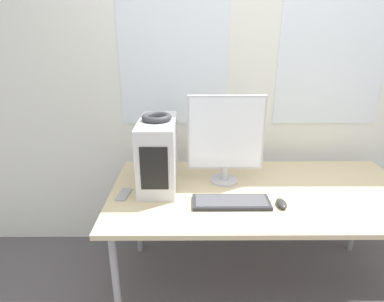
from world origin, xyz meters
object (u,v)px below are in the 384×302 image
cell_phone (124,194)px  monitor_main (226,138)px  headphones (157,117)px  keyboard (231,202)px  mouse (281,203)px  pc_tower (158,153)px

cell_phone → monitor_main: bearing=24.2°
headphones → keyboard: headphones is taller
mouse → headphones: bearing=158.6°
cell_phone → mouse: bearing=-0.3°
headphones → cell_phone: (-0.20, -0.15, -0.43)m
headphones → monitor_main: bearing=4.5°
pc_tower → cell_phone: (-0.20, -0.15, -0.20)m
keyboard → monitor_main: bearing=92.4°
keyboard → cell_phone: (-0.62, 0.10, -0.01)m
monitor_main → cell_phone: (-0.61, -0.18, -0.29)m
cell_phone → pc_tower: bearing=44.3°
headphones → keyboard: size_ratio=0.41×
pc_tower → cell_phone: bearing=-143.5°
keyboard → cell_phone: bearing=170.6°
headphones → cell_phone: headphones is taller
pc_tower → cell_phone: pc_tower is taller
monitor_main → cell_phone: bearing=-163.6°
mouse → cell_phone: (-0.90, 0.13, -0.01)m
mouse → cell_phone: mouse is taller
keyboard → cell_phone: 0.63m
pc_tower → cell_phone: 0.32m
monitor_main → headphones: bearing=-175.5°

